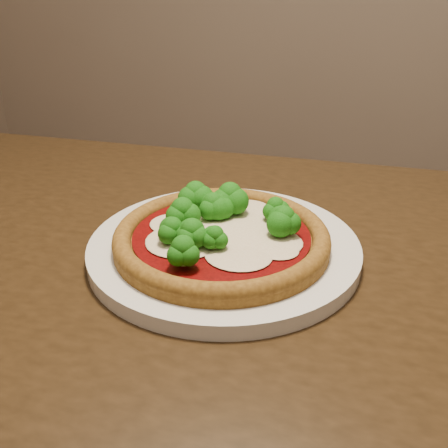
% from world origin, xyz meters
% --- Properties ---
extents(dining_table, '(1.33, 0.82, 0.75)m').
position_xyz_m(dining_table, '(-0.04, 0.18, 0.65)').
color(dining_table, black).
rests_on(dining_table, floor).
extents(plate, '(0.32, 0.32, 0.02)m').
position_xyz_m(plate, '(-0.06, 0.19, 0.76)').
color(plate, silver).
rests_on(plate, dining_table).
extents(pizza, '(0.25, 0.25, 0.06)m').
position_xyz_m(pizza, '(-0.06, 0.17, 0.79)').
color(pizza, brown).
rests_on(pizza, plate).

